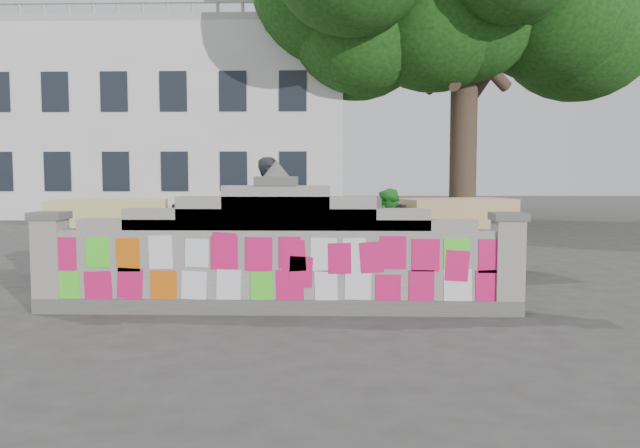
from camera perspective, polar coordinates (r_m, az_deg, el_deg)
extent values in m
plane|color=#383533|center=(8.36, -3.95, -8.05)|extent=(100.00, 100.00, 0.00)
cube|color=#4C4C49|center=(8.34, -3.95, -7.38)|extent=(6.40, 0.42, 0.20)
cube|color=gray|center=(8.26, -3.97, -3.98)|extent=(6.40, 0.32, 1.00)
cube|color=gray|center=(8.19, -3.99, -0.04)|extent=(5.20, 0.32, 0.14)
cube|color=gray|center=(8.19, -4.00, 0.45)|extent=(4.00, 0.32, 0.28)
cube|color=gray|center=(8.18, -4.00, 1.01)|extent=(2.60, 0.32, 0.44)
cube|color=gray|center=(8.18, -4.00, 1.50)|extent=(1.40, 0.32, 0.58)
cube|color=#4C4C49|center=(8.17, -4.01, 3.95)|extent=(0.55, 0.36, 0.12)
cone|color=#4C4C49|center=(8.17, -4.02, 5.07)|extent=(0.36, 0.36, 0.22)
cube|color=gray|center=(9.06, -23.38, -3.46)|extent=(0.36, 0.40, 1.24)
cube|color=#4C4C49|center=(9.00, -23.51, 0.71)|extent=(0.44, 0.44, 0.10)
cube|color=gray|center=(8.51, 16.76, -3.78)|extent=(0.36, 0.40, 1.24)
cube|color=#4C4C49|center=(8.44, 16.86, 0.66)|extent=(0.44, 0.44, 0.10)
cube|color=silver|center=(31.20, -12.99, 8.32)|extent=(16.00, 10.00, 8.00)
cylinder|color=#38281E|center=(26.67, 12.96, 6.85)|extent=(1.10, 1.10, 6.00)
imported|color=black|center=(10.43, -4.47, -2.51)|extent=(2.21, 1.50, 1.10)
imported|color=black|center=(10.39, -4.48, -0.42)|extent=(0.68, 0.80, 1.87)
imported|color=green|center=(10.69, 6.22, -1.03)|extent=(0.62, 0.79, 1.59)
cube|color=black|center=(11.68, -18.60, -2.27)|extent=(2.36, 1.62, 0.72)
cube|color=#D4C471|center=(11.63, -18.68, 0.79)|extent=(2.17, 1.54, 0.54)
cube|color=black|center=(11.60, -13.11, -2.21)|extent=(0.58, 0.71, 0.63)
cube|color=black|center=(11.55, -13.15, 0.44)|extent=(0.21, 0.63, 0.54)
cylinder|color=black|center=(11.63, -12.64, -3.52)|extent=(0.46, 0.21, 0.45)
cylinder|color=black|center=(11.37, -22.92, -3.94)|extent=(0.46, 0.21, 0.45)
cylinder|color=black|center=(12.32, -22.01, -3.29)|extent=(0.46, 0.21, 0.45)
cube|color=#113421|center=(11.72, 12.19, -2.11)|extent=(2.39, 1.71, 0.72)
cube|color=tan|center=(11.67, 12.24, 0.96)|extent=(2.21, 1.62, 0.54)
cube|color=#113421|center=(11.27, 7.06, -2.31)|extent=(0.60, 0.73, 0.63)
cube|color=black|center=(11.22, 7.09, 0.43)|extent=(0.24, 0.62, 0.54)
cylinder|color=black|center=(11.27, 6.62, -3.68)|extent=(0.46, 0.23, 0.45)
cylinder|color=black|center=(12.56, 14.47, -2.96)|extent=(0.46, 0.23, 0.45)
cylinder|color=black|center=(11.71, 16.80, -3.54)|extent=(0.46, 0.23, 0.45)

